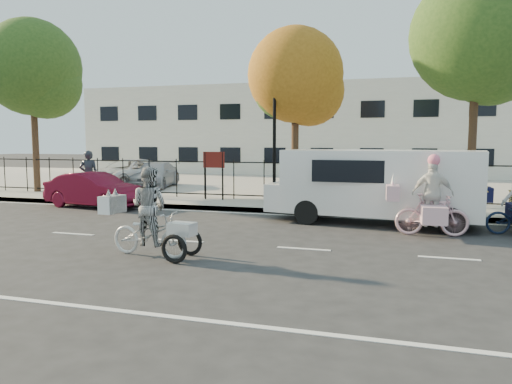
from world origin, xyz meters
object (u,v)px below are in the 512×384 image
(lamppost, at_px, (274,120))
(red_sedan, at_px, (95,190))
(unicorn_bike, at_px, (431,206))
(zebra_trike, at_px, (150,222))
(lot_car_d, at_px, (387,179))
(white_van, at_px, (377,183))
(lot_car_b, at_px, (128,173))
(pedestrian, at_px, (89,175))
(lot_car_a, at_px, (155,175))

(lamppost, height_order, red_sedan, lamppost)
(lamppost, bearing_deg, unicorn_bike, -39.98)
(zebra_trike, bearing_deg, lamppost, 2.88)
(unicorn_bike, distance_m, lot_car_d, 8.21)
(red_sedan, bearing_deg, white_van, -83.78)
(zebra_trike, relative_size, red_sedan, 0.58)
(lamppost, height_order, unicorn_bike, lamppost)
(lot_car_b, bearing_deg, red_sedan, -55.92)
(zebra_trike, xyz_separation_m, pedestrian, (-6.44, 6.98, 0.36))
(white_van, height_order, lot_car_d, white_van)
(lot_car_d, bearing_deg, lot_car_b, 164.55)
(lot_car_b, bearing_deg, lamppost, -8.30)
(lot_car_a, bearing_deg, lot_car_d, -11.43)
(unicorn_bike, relative_size, white_van, 0.34)
(red_sedan, bearing_deg, lot_car_b, 29.98)
(zebra_trike, distance_m, red_sedan, 8.24)
(lamppost, bearing_deg, lot_car_d, 44.29)
(lamppost, xyz_separation_m, lot_car_d, (3.82, 3.72, -2.34))
(white_van, relative_size, lot_car_a, 1.50)
(lamppost, xyz_separation_m, lot_car_b, (-8.02, 3.28, -2.29))
(zebra_trike, bearing_deg, lot_car_b, 38.83)
(unicorn_bike, xyz_separation_m, lot_car_a, (-12.07, 8.06, -0.02))
(red_sedan, distance_m, pedestrian, 1.33)
(pedestrian, height_order, lot_car_a, pedestrian)
(white_van, relative_size, red_sedan, 1.62)
(lot_car_a, xyz_separation_m, lot_car_d, (10.67, 0.03, 0.03))
(unicorn_bike, height_order, white_van, white_van)
(white_van, height_order, red_sedan, white_van)
(zebra_trike, relative_size, lot_car_b, 0.45)
(lot_car_a, relative_size, lot_car_d, 1.12)
(pedestrian, relative_size, lot_car_b, 0.38)
(lamppost, bearing_deg, white_van, -37.47)
(red_sedan, height_order, lot_car_d, lot_car_d)
(zebra_trike, xyz_separation_m, unicorn_bike, (5.62, 4.01, 0.04))
(red_sedan, relative_size, pedestrian, 2.04)
(unicorn_bike, distance_m, pedestrian, 12.43)
(lamppost, xyz_separation_m, red_sedan, (-5.98, -2.30, -2.49))
(lot_car_d, bearing_deg, lamppost, -153.29)
(zebra_trike, xyz_separation_m, red_sedan, (-5.57, 6.08, -0.10))
(white_van, distance_m, red_sedan, 9.83)
(lamppost, bearing_deg, red_sedan, -158.96)
(pedestrian, bearing_deg, lot_car_d, 173.74)
(zebra_trike, relative_size, white_van, 0.36)
(red_sedan, bearing_deg, unicorn_bike, -90.63)
(unicorn_bike, xyz_separation_m, red_sedan, (-11.19, 2.07, -0.14))
(unicorn_bike, distance_m, lot_car_b, 15.29)
(lamppost, relative_size, zebra_trike, 1.99)
(red_sedan, height_order, pedestrian, pedestrian)
(lamppost, xyz_separation_m, unicorn_bike, (5.21, -4.37, -2.36))
(unicorn_bike, distance_m, red_sedan, 11.38)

